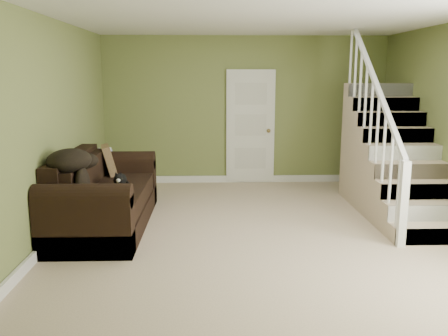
{
  "coord_description": "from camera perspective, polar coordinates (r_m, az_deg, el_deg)",
  "views": [
    {
      "loc": [
        -0.62,
        -5.71,
        1.95
      ],
      "look_at": [
        -0.45,
        0.18,
        0.77
      ],
      "focal_mm": 38.0,
      "sensor_mm": 36.0,
      "label": 1
    }
  ],
  "objects": [
    {
      "name": "baseboard_back",
      "position": [
        8.66,
        2.47,
        -1.31
      ],
      "size": [
        5.0,
        0.04,
        0.12
      ],
      "primitive_type": "cube",
      "color": "white",
      "rests_on": "floor"
    },
    {
      "name": "door",
      "position": [
        8.5,
        3.21,
        4.91
      ],
      "size": [
        0.86,
        0.12,
        2.02
      ],
      "color": "white",
      "rests_on": "floor"
    },
    {
      "name": "cat",
      "position": [
        6.28,
        -12.43,
        -1.4
      ],
      "size": [
        0.23,
        0.45,
        0.22
      ],
      "rotation": [
        0.0,
        0.0,
        0.08
      ],
      "color": "black",
      "rests_on": "sofa"
    },
    {
      "name": "side_table",
      "position": [
        7.48,
        -13.87,
        -1.61
      ],
      "size": [
        0.67,
        0.67,
        0.85
      ],
      "rotation": [
        0.0,
        0.0,
        0.35
      ],
      "color": "black",
      "rests_on": "floor"
    },
    {
      "name": "staircase",
      "position": [
        7.29,
        19.37,
        0.32
      ],
      "size": [
        1.0,
        2.51,
        2.82
      ],
      "color": "tan",
      "rests_on": "floor"
    },
    {
      "name": "ceiling",
      "position": [
        5.78,
        4.71,
        17.73
      ],
      "size": [
        5.0,
        5.5,
        0.01
      ],
      "primitive_type": "cube",
      "color": "white",
      "rests_on": "wall_back"
    },
    {
      "name": "wall_front",
      "position": [
        3.1,
        9.91,
        -0.95
      ],
      "size": [
        5.0,
        0.04,
        2.6
      ],
      "primitive_type": "cube",
      "color": "olive",
      "rests_on": "floor"
    },
    {
      "name": "throw_blanket",
      "position": [
        5.66,
        -18.13,
        0.88
      ],
      "size": [
        0.58,
        0.71,
        0.26
      ],
      "primitive_type": "ellipsoid",
      "rotation": [
        0.0,
        0.0,
        0.17
      ],
      "color": "black",
      "rests_on": "sofa"
    },
    {
      "name": "floor",
      "position": [
        6.07,
        4.31,
        -7.47
      ],
      "size": [
        5.0,
        5.5,
        0.01
      ],
      "primitive_type": "cube",
      "color": "tan",
      "rests_on": "ground"
    },
    {
      "name": "wall_back",
      "position": [
        8.51,
        2.52,
        6.91
      ],
      "size": [
        5.0,
        0.04,
        2.6
      ],
      "primitive_type": "cube",
      "color": "olive",
      "rests_on": "floor"
    },
    {
      "name": "baseboard_left",
      "position": [
        6.29,
        -18.82,
        -6.78
      ],
      "size": [
        0.04,
        5.5,
        0.12
      ],
      "primitive_type": "cube",
      "color": "white",
      "rests_on": "floor"
    },
    {
      "name": "banana",
      "position": [
        5.91,
        -12.17,
        -2.77
      ],
      "size": [
        0.09,
        0.19,
        0.05
      ],
      "primitive_type": "ellipsoid",
      "rotation": [
        0.0,
        0.0,
        0.2
      ],
      "color": "yellow",
      "rests_on": "sofa"
    },
    {
      "name": "throw_pillow",
      "position": [
        7.03,
        -13.63,
        0.9
      ],
      "size": [
        0.32,
        0.48,
        0.45
      ],
      "primitive_type": "cube",
      "rotation": [
        0.0,
        -0.24,
        0.26
      ],
      "color": "#47301C",
      "rests_on": "sofa"
    },
    {
      "name": "wall_left",
      "position": [
        6.05,
        -19.84,
        4.48
      ],
      "size": [
        0.04,
        5.5,
        2.6
      ],
      "primitive_type": "cube",
      "color": "olive",
      "rests_on": "floor"
    },
    {
      "name": "sofa",
      "position": [
        6.31,
        -14.49,
        -3.64
      ],
      "size": [
        1.03,
        2.39,
        0.95
      ],
      "color": "black",
      "rests_on": "floor"
    }
  ]
}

